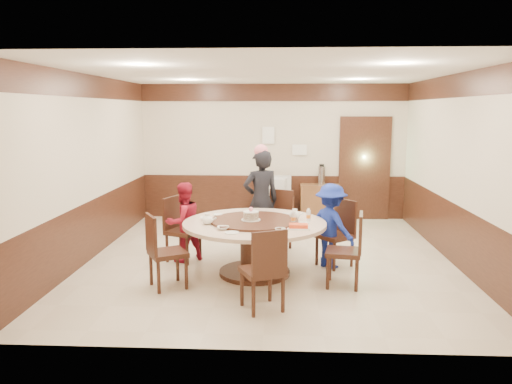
{
  "coord_description": "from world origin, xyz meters",
  "views": [
    {
      "loc": [
        0.16,
        -7.45,
        2.27
      ],
      "look_at": [
        -0.19,
        -0.37,
        1.1
      ],
      "focal_mm": 35.0,
      "sensor_mm": 36.0,
      "label": 1
    }
  ],
  "objects_px": {
    "tv_stand": "(274,208)",
    "thermos": "(322,175)",
    "television": "(274,186)",
    "side_cabinet": "(320,202)",
    "person_blue": "(331,226)",
    "birthday_cake": "(251,216)",
    "shrimp_platter": "(298,227)",
    "person_standing": "(261,201)",
    "person_red": "(184,222)",
    "banquet_table": "(255,237)"
  },
  "relations": [
    {
      "from": "banquet_table",
      "to": "person_blue",
      "type": "relative_size",
      "value": 1.6
    },
    {
      "from": "shrimp_platter",
      "to": "television",
      "type": "xyz_separation_m",
      "value": [
        -0.38,
        3.89,
        -0.07
      ]
    },
    {
      "from": "banquet_table",
      "to": "side_cabinet",
      "type": "bearing_deg",
      "value": 71.77
    },
    {
      "from": "person_standing",
      "to": "side_cabinet",
      "type": "xyz_separation_m",
      "value": [
        1.13,
        2.32,
        -0.45
      ]
    },
    {
      "from": "person_blue",
      "to": "birthday_cake",
      "type": "relative_size",
      "value": 4.66
    },
    {
      "from": "person_blue",
      "to": "side_cabinet",
      "type": "distance_m",
      "value": 3.17
    },
    {
      "from": "tv_stand",
      "to": "television",
      "type": "distance_m",
      "value": 0.46
    },
    {
      "from": "thermos",
      "to": "side_cabinet",
      "type": "bearing_deg",
      "value": 180.0
    },
    {
      "from": "person_standing",
      "to": "birthday_cake",
      "type": "xyz_separation_m",
      "value": [
        -0.09,
        -1.26,
        0.02
      ]
    },
    {
      "from": "shrimp_platter",
      "to": "tv_stand",
      "type": "distance_m",
      "value": 3.95
    },
    {
      "from": "person_red",
      "to": "side_cabinet",
      "type": "relative_size",
      "value": 1.51
    },
    {
      "from": "tv_stand",
      "to": "thermos",
      "type": "relative_size",
      "value": 2.24
    },
    {
      "from": "banquet_table",
      "to": "tv_stand",
      "type": "relative_size",
      "value": 2.32
    },
    {
      "from": "side_cabinet",
      "to": "banquet_table",
      "type": "bearing_deg",
      "value": -108.23
    },
    {
      "from": "person_red",
      "to": "tv_stand",
      "type": "distance_m",
      "value": 3.24
    },
    {
      "from": "shrimp_platter",
      "to": "television",
      "type": "relative_size",
      "value": 0.41
    },
    {
      "from": "person_standing",
      "to": "tv_stand",
      "type": "distance_m",
      "value": 2.36
    },
    {
      "from": "person_red",
      "to": "person_blue",
      "type": "relative_size",
      "value": 0.98
    },
    {
      "from": "shrimp_platter",
      "to": "side_cabinet",
      "type": "height_order",
      "value": "shrimp_platter"
    },
    {
      "from": "person_red",
      "to": "tv_stand",
      "type": "relative_size",
      "value": 1.42
    },
    {
      "from": "shrimp_platter",
      "to": "birthday_cake",
      "type": "bearing_deg",
      "value": 151.4
    },
    {
      "from": "birthday_cake",
      "to": "person_blue",
      "type": "bearing_deg",
      "value": 20.27
    },
    {
      "from": "tv_stand",
      "to": "side_cabinet",
      "type": "distance_m",
      "value": 0.97
    },
    {
      "from": "television",
      "to": "side_cabinet",
      "type": "relative_size",
      "value": 0.92
    },
    {
      "from": "tv_stand",
      "to": "television",
      "type": "bearing_deg",
      "value": 0.0
    },
    {
      "from": "birthday_cake",
      "to": "thermos",
      "type": "distance_m",
      "value": 3.79
    },
    {
      "from": "banquet_table",
      "to": "tv_stand",
      "type": "distance_m",
      "value": 3.53
    },
    {
      "from": "person_standing",
      "to": "tv_stand",
      "type": "bearing_deg",
      "value": -115.7
    },
    {
      "from": "shrimp_platter",
      "to": "person_red",
      "type": "bearing_deg",
      "value": 150.66
    },
    {
      "from": "side_cabinet",
      "to": "tv_stand",
      "type": "bearing_deg",
      "value": -178.2
    },
    {
      "from": "tv_stand",
      "to": "side_cabinet",
      "type": "relative_size",
      "value": 1.06
    },
    {
      "from": "banquet_table",
      "to": "thermos",
      "type": "distance_m",
      "value": 3.76
    },
    {
      "from": "tv_stand",
      "to": "thermos",
      "type": "bearing_deg",
      "value": 1.75
    },
    {
      "from": "person_blue",
      "to": "television",
      "type": "bearing_deg",
      "value": -27.86
    },
    {
      "from": "shrimp_platter",
      "to": "tv_stand",
      "type": "bearing_deg",
      "value": 95.54
    },
    {
      "from": "shrimp_platter",
      "to": "tv_stand",
      "type": "relative_size",
      "value": 0.35
    },
    {
      "from": "tv_stand",
      "to": "thermos",
      "type": "xyz_separation_m",
      "value": [
        0.98,
        0.03,
        0.69
      ]
    },
    {
      "from": "person_standing",
      "to": "thermos",
      "type": "distance_m",
      "value": 2.59
    },
    {
      "from": "person_standing",
      "to": "person_blue",
      "type": "bearing_deg",
      "value": 119.77
    },
    {
      "from": "person_blue",
      "to": "side_cabinet",
      "type": "bearing_deg",
      "value": -44.97
    },
    {
      "from": "banquet_table",
      "to": "person_blue",
      "type": "xyz_separation_m",
      "value": [
        1.08,
        0.39,
        0.08
      ]
    },
    {
      "from": "person_blue",
      "to": "television",
      "type": "distance_m",
      "value": 3.25
    },
    {
      "from": "side_cabinet",
      "to": "person_standing",
      "type": "bearing_deg",
      "value": -115.98
    },
    {
      "from": "person_red",
      "to": "television",
      "type": "xyz_separation_m",
      "value": [
        1.31,
        2.95,
        0.11
      ]
    },
    {
      "from": "tv_stand",
      "to": "thermos",
      "type": "distance_m",
      "value": 1.2
    },
    {
      "from": "birthday_cake",
      "to": "television",
      "type": "distance_m",
      "value": 3.56
    },
    {
      "from": "person_blue",
      "to": "shrimp_platter",
      "type": "distance_m",
      "value": 0.93
    },
    {
      "from": "birthday_cake",
      "to": "television",
      "type": "xyz_separation_m",
      "value": [
        0.26,
        3.55,
        -0.13
      ]
    },
    {
      "from": "shrimp_platter",
      "to": "side_cabinet",
      "type": "relative_size",
      "value": 0.38
    },
    {
      "from": "person_standing",
      "to": "television",
      "type": "height_order",
      "value": "person_standing"
    }
  ]
}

